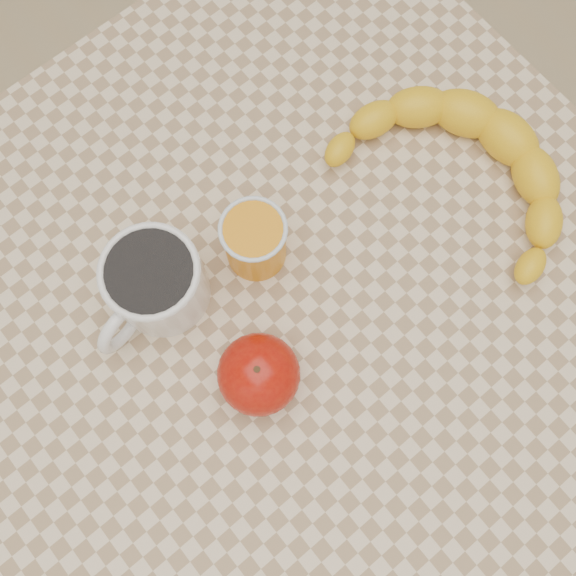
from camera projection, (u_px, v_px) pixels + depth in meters
ground at (288, 376)px, 1.41m from camera, size 3.00×3.00×0.00m
table at (288, 310)px, 0.77m from camera, size 0.80×0.80×0.75m
coffee_mug at (154, 283)px, 0.64m from camera, size 0.15×0.12×0.09m
orange_juice_glass at (255, 241)px, 0.66m from camera, size 0.07×0.07×0.08m
apple at (259, 374)px, 0.63m from camera, size 0.10×0.10×0.08m
banana at (463, 174)px, 0.70m from camera, size 0.29×0.37×0.05m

